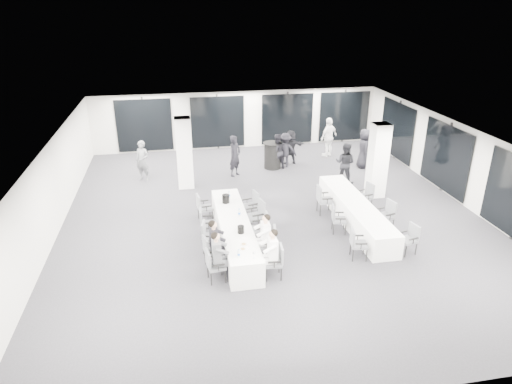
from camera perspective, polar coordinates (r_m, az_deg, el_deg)
room at (r=16.45m, az=4.27°, el=3.35°), size 14.04×16.04×2.84m
column_left at (r=17.93m, az=-8.96°, el=4.84°), size 0.60×0.60×2.80m
column_right at (r=17.46m, az=14.98°, el=3.83°), size 0.60×0.60×2.80m
banquet_table_main at (r=13.91m, az=-2.70°, el=-5.02°), size 0.90×5.00×0.75m
banquet_table_side at (r=15.47m, az=12.30°, el=-2.53°), size 0.90×5.00×0.75m
cocktail_table at (r=20.03m, az=2.08°, el=4.61°), size 0.83×0.83×1.16m
chair_main_left_near at (r=12.11m, az=-5.37°, el=-8.92°), size 0.52×0.56×0.92m
chair_main_left_second at (r=12.68m, az=-5.68°, el=-7.23°), size 0.56×0.59×0.95m
chair_main_left_mid at (r=13.50m, az=-6.03°, el=-5.32°), size 0.57×0.59×0.93m
chair_main_left_fourth at (r=14.22m, az=-6.34°, el=-3.71°), size 0.52×0.57×0.96m
chair_main_left_far at (r=15.31m, az=-6.69°, el=-1.75°), size 0.54×0.58×0.94m
chair_main_right_near at (r=12.23m, az=2.54°, el=-8.45°), size 0.51×0.56×0.93m
chair_main_right_second at (r=12.96m, az=1.68°, el=-6.21°), size 0.59×0.63×1.02m
chair_main_right_mid at (r=13.81m, az=0.82°, el=-4.34°), size 0.50×0.56×0.98m
chair_main_right_fourth at (r=14.55m, az=0.18°, el=-2.72°), size 0.62×0.65×1.03m
chair_main_right_far at (r=15.37m, az=-0.47°, el=-1.45°), size 0.58×0.61×0.95m
chair_side_left_near at (r=13.36m, az=12.45°, el=-6.11°), size 0.54×0.58×0.92m
chair_side_left_mid at (r=14.70m, az=10.09°, el=-3.17°), size 0.54×0.57×0.89m
chair_side_left_far at (r=15.87m, az=8.35°, el=-0.76°), size 0.54×0.59×1.01m
chair_side_right_near at (r=14.07m, az=18.70°, el=-5.35°), size 0.54×0.57×0.90m
chair_side_right_mid at (r=15.25m, az=16.07°, el=-2.57°), size 0.59×0.62×0.97m
chair_side_right_far at (r=16.61m, az=13.64°, el=-0.27°), size 0.56×0.59×0.92m
seated_guest_a at (r=11.98m, az=-4.64°, el=-7.65°), size 0.50×0.38×1.44m
seated_guest_b at (r=12.57m, az=-4.98°, el=-6.08°), size 0.50×0.38×1.44m
seated_guest_c at (r=12.06m, az=1.79°, el=-7.37°), size 0.50×0.38×1.44m
seated_guest_d at (r=12.83m, az=0.93°, el=-5.35°), size 0.50×0.38×1.44m
standing_guest_a at (r=19.02m, az=-2.66°, el=4.86°), size 0.92×0.92×1.97m
standing_guest_b at (r=19.87m, az=2.61°, el=5.35°), size 0.97×0.74×1.78m
standing_guest_c at (r=20.14m, az=3.68°, el=5.52°), size 1.22×0.80×1.74m
standing_guest_d at (r=21.79m, az=9.10°, el=7.11°), size 1.40×1.23×2.08m
standing_guest_e at (r=20.54m, az=13.37°, el=5.63°), size 0.76×1.05×1.97m
standing_guest_f at (r=20.55m, az=4.33°, el=5.90°), size 1.68×0.84×1.76m
standing_guest_g at (r=19.10m, az=-14.02°, el=4.12°), size 0.87×0.82×1.89m
standing_guest_h at (r=18.62m, az=11.09°, el=3.90°), size 1.06×1.01×1.89m
ice_bucket_near at (r=13.01m, az=-1.91°, el=-4.70°), size 0.19×0.19×0.22m
ice_bucket_far at (r=14.91m, az=-3.80°, el=-0.84°), size 0.25×0.25×0.28m
water_bottle_a at (r=11.86m, az=-2.17°, el=-7.70°), size 0.07×0.07×0.21m
water_bottle_b at (r=14.00m, az=-2.11°, el=-2.58°), size 0.07×0.07×0.23m
water_bottle_c at (r=15.30m, az=-3.37°, el=-0.32°), size 0.07×0.07×0.21m
plate_a at (r=12.24m, az=-1.65°, el=-7.13°), size 0.19×0.19×0.03m
plate_b at (r=12.47m, az=-1.53°, el=-6.53°), size 0.21×0.21×0.03m
plate_c at (r=13.35m, az=-1.95°, el=-4.41°), size 0.21×0.21×0.03m
wine_glass at (r=11.78m, az=-0.26°, el=-7.66°), size 0.08×0.08×0.20m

